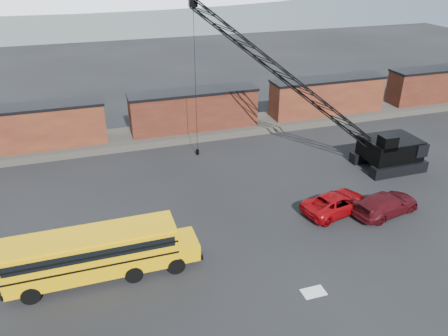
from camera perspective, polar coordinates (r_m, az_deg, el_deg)
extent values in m
plane|color=black|center=(29.71, 7.04, -11.03)|extent=(160.00, 160.00, 0.00)
cube|color=#443F38|center=(47.76, -3.87, 4.86)|extent=(120.00, 5.00, 0.70)
cube|color=#481914|center=(46.05, -23.69, 4.89)|extent=(13.50, 2.90, 4.00)
cube|color=black|center=(45.40, -24.16, 7.28)|extent=(13.70, 3.10, 0.25)
cube|color=black|center=(46.34, -18.19, 3.70)|extent=(2.20, 2.40, 0.60)
cube|color=#542117|center=(46.94, -3.96, 7.52)|extent=(13.50, 2.90, 4.00)
cube|color=black|center=(46.30, -4.04, 9.92)|extent=(13.70, 3.10, 0.25)
cube|color=black|center=(46.77, -8.90, 4.96)|extent=(2.20, 2.40, 0.60)
cube|color=black|center=(48.63, 0.93, 6.15)|extent=(2.20, 2.40, 0.60)
cube|color=#481914|center=(52.89, 13.29, 9.10)|extent=(13.50, 2.90, 4.00)
cube|color=black|center=(52.33, 13.53, 11.24)|extent=(13.70, 3.10, 0.25)
cube|color=black|center=(51.45, 9.03, 6.99)|extent=(2.20, 2.40, 0.60)
cube|color=black|center=(55.62, 16.88, 7.68)|extent=(2.20, 2.40, 0.60)
cube|color=#542117|center=(62.48, 26.24, 9.75)|extent=(13.50, 2.90, 4.00)
cube|color=black|center=(62.01, 26.63, 11.55)|extent=(13.70, 3.10, 0.25)
cube|color=black|center=(60.16, 22.96, 8.11)|extent=(2.20, 2.40, 0.60)
cube|color=silver|center=(27.22, 11.62, -15.59)|extent=(1.40, 0.90, 0.02)
cube|color=#DE9F04|center=(27.73, -16.80, -10.61)|extent=(10.00, 2.50, 2.50)
cube|color=#DE9F04|center=(28.50, -5.22, -10.01)|extent=(1.60, 2.30, 1.10)
cube|color=#DE9F04|center=(26.99, -17.17, -8.41)|extent=(10.00, 2.30, 0.18)
cube|color=black|center=(26.30, -16.87, -11.00)|extent=(9.60, 0.05, 0.65)
cube|color=black|center=(28.37, -17.12, -7.99)|extent=(9.60, 0.05, 0.65)
cube|color=black|center=(28.83, -3.52, -10.20)|extent=(0.15, 2.45, 0.35)
cube|color=black|center=(28.95, -26.76, -13.38)|extent=(0.15, 2.50, 0.35)
cylinder|color=black|center=(27.95, -23.92, -14.96)|extent=(1.10, 0.35, 1.10)
cylinder|color=black|center=(29.74, -23.64, -12.09)|extent=(1.10, 0.35, 1.10)
cylinder|color=black|center=(27.59, -11.68, -13.43)|extent=(1.10, 0.35, 1.10)
cylinder|color=black|center=(29.40, -12.27, -10.63)|extent=(1.10, 0.35, 1.10)
cylinder|color=black|center=(27.83, -6.25, -12.55)|extent=(1.10, 0.35, 1.10)
cylinder|color=black|center=(29.62, -7.22, -9.84)|extent=(1.10, 0.35, 1.10)
imported|color=#90060B|center=(34.40, 14.46, -4.44)|extent=(6.06, 3.78, 1.56)
imported|color=#400B10|center=(35.34, 20.41, -4.40)|extent=(6.02, 3.45, 1.64)
cube|color=black|center=(41.92, 21.86, -0.14)|extent=(5.50, 1.00, 1.00)
cube|color=black|center=(44.14, 19.36, 1.64)|extent=(5.50, 1.00, 1.00)
cube|color=black|center=(42.46, 20.88, 2.47)|extent=(4.80, 3.60, 1.80)
cube|color=black|center=(43.62, 23.00, 3.01)|extent=(1.20, 3.80, 1.20)
cube|color=black|center=(40.32, 20.58, 3.12)|extent=(1.40, 1.20, 1.30)
cube|color=black|center=(39.94, 21.05, 2.81)|extent=(1.20, 0.06, 0.90)
cube|color=black|center=(39.05, -4.07, 20.67)|extent=(0.70, 0.50, 0.60)
cylinder|color=black|center=(40.39, -3.74, 10.74)|extent=(0.04, 0.04, 13.71)
cube|color=black|center=(42.70, -3.48, 2.13)|extent=(0.25, 0.25, 0.50)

